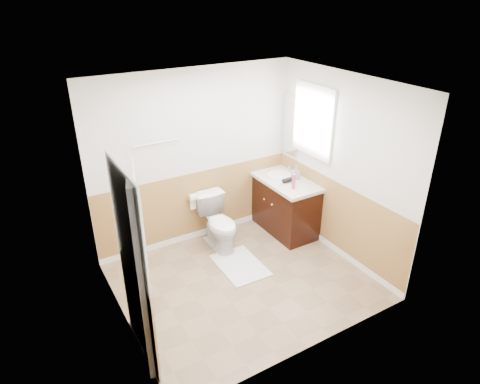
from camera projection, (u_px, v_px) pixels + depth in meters
floor at (243, 281)px, 5.45m from camera, size 3.00×3.00×0.00m
ceiling at (244, 86)px, 4.35m from camera, size 3.00×3.00×0.00m
wall_back at (195, 159)px, 5.90m from camera, size 3.00×0.00×3.00m
wall_front at (317, 248)px, 3.90m from camera, size 3.00×0.00×3.00m
wall_left at (115, 229)px, 4.21m from camera, size 0.00×3.00×3.00m
wall_right at (341, 168)px, 5.59m from camera, size 0.00×3.00×3.00m
wainscot_back at (198, 206)px, 6.23m from camera, size 3.00×0.00×3.00m
wainscot_front at (310, 311)px, 4.24m from camera, size 3.00×0.00×3.00m
wainscot_left at (125, 288)px, 4.55m from camera, size 0.00×2.60×2.60m
wainscot_right at (334, 218)px, 5.92m from camera, size 0.00×2.60×2.60m
toilet at (219, 223)px, 6.03m from camera, size 0.44×0.76×0.76m
bath_mat at (240, 265)px, 5.74m from camera, size 0.57×0.81×0.02m
vanity_cabinet at (284, 206)px, 6.45m from camera, size 0.55×1.10×0.80m
vanity_knob_left at (272, 205)px, 6.17m from camera, size 0.03×0.03×0.03m
vanity_knob_right at (264, 199)px, 6.33m from camera, size 0.03×0.03×0.03m
countertop at (285, 181)px, 6.26m from camera, size 0.60×1.15×0.05m
sink_basin at (280, 175)px, 6.37m from camera, size 0.36×0.36×0.02m
faucet at (289, 169)px, 6.42m from camera, size 0.02×0.02×0.14m
lotion_bottle at (294, 182)px, 5.91m from camera, size 0.05×0.05×0.22m
soap_dispenser at (295, 173)px, 6.21m from camera, size 0.11×0.11×0.21m
hair_dryer_body at (287, 180)px, 6.14m from camera, size 0.14×0.07×0.07m
hair_dryer_handle at (284, 181)px, 6.17m from camera, size 0.03×0.03×0.07m
mirror_panel at (290, 125)px, 6.30m from camera, size 0.02×0.35×0.90m
window_frame at (313, 121)px, 5.81m from camera, size 0.04×0.80×1.00m
window_glass at (314, 121)px, 5.82m from camera, size 0.01×0.70×0.90m
door at (142, 268)px, 4.01m from camera, size 0.29×0.78×2.04m
door_frame at (134, 270)px, 3.97m from camera, size 0.02×0.92×2.10m
door_knob at (137, 255)px, 4.33m from camera, size 0.06×0.06×0.06m
towel_bar at (157, 143)px, 5.46m from camera, size 0.62×0.02×0.02m
tp_holder_bar at (193, 198)px, 6.05m from camera, size 0.14×0.02×0.02m
tp_roll at (193, 198)px, 6.05m from camera, size 0.10×0.11×0.11m
tp_sheet at (193, 204)px, 6.09m from camera, size 0.10×0.01×0.16m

